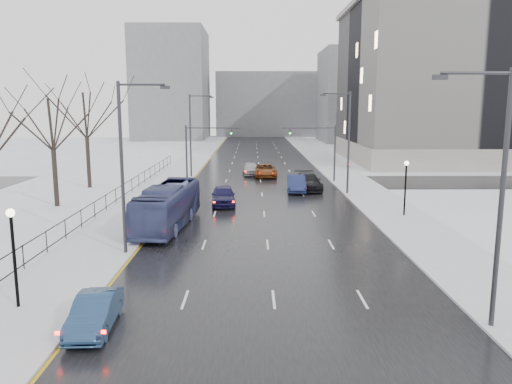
{
  "coord_description": "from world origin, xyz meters",
  "views": [
    {
      "loc": [
        -0.96,
        -8.29,
        8.64
      ],
      "look_at": [
        -0.69,
        27.17,
        2.5
      ],
      "focal_mm": 35.0,
      "sensor_mm": 36.0,
      "label": 1
    }
  ],
  "objects_px": {
    "tree_park_d": "(57,207)",
    "streetlight_l_near": "(126,160)",
    "sedan_center_near": "(223,196)",
    "sedan_center_far": "(251,168)",
    "bus": "(168,206)",
    "streetlight_r_near": "(496,188)",
    "sedan_right_cross": "(265,170)",
    "streetlight_l_far": "(192,131)",
    "mast_signal_right": "(325,147)",
    "sedan_right_far": "(308,182)",
    "mast_signal_left": "(196,147)",
    "streetlight_r_mid": "(347,138)",
    "lamppost_l": "(13,244)",
    "lamppost_r_mid": "(406,180)",
    "sedan_left_near": "(95,312)",
    "tree_park_e": "(90,188)",
    "no_uturn_sign": "(348,167)",
    "sedan_right_near": "(296,184)"
  },
  "relations": [
    {
      "from": "sedan_center_near",
      "to": "bus",
      "type": "bearing_deg",
      "value": -118.05
    },
    {
      "from": "sedan_center_near",
      "to": "sedan_left_near",
      "type": "bearing_deg",
      "value": -102.64
    },
    {
      "from": "tree_park_e",
      "to": "sedan_left_near",
      "type": "distance_m",
      "value": 35.74
    },
    {
      "from": "lamppost_r_mid",
      "to": "sedan_right_cross",
      "type": "bearing_deg",
      "value": 114.86
    },
    {
      "from": "lamppost_r_mid",
      "to": "sedan_left_near",
      "type": "height_order",
      "value": "lamppost_r_mid"
    },
    {
      "from": "streetlight_l_far",
      "to": "bus",
      "type": "xyz_separation_m",
      "value": [
        1.17,
        -25.33,
        -4.05
      ]
    },
    {
      "from": "sedan_center_near",
      "to": "sedan_center_far",
      "type": "height_order",
      "value": "sedan_center_near"
    },
    {
      "from": "sedan_right_cross",
      "to": "streetlight_l_near",
      "type": "bearing_deg",
      "value": -106.79
    },
    {
      "from": "mast_signal_right",
      "to": "no_uturn_sign",
      "type": "height_order",
      "value": "mast_signal_right"
    },
    {
      "from": "tree_park_d",
      "to": "streetlight_l_near",
      "type": "distance_m",
      "value": 17.9
    },
    {
      "from": "bus",
      "to": "no_uturn_sign",
      "type": "bearing_deg",
      "value": 51.68
    },
    {
      "from": "mast_signal_right",
      "to": "mast_signal_left",
      "type": "bearing_deg",
      "value": 180.0
    },
    {
      "from": "sedan_right_far",
      "to": "streetlight_r_near",
      "type": "bearing_deg",
      "value": -87.48
    },
    {
      "from": "mast_signal_left",
      "to": "sedan_left_near",
      "type": "distance_m",
      "value": 38.11
    },
    {
      "from": "mast_signal_left",
      "to": "sedan_center_far",
      "type": "xyz_separation_m",
      "value": [
        6.16,
        6.12,
        -3.26
      ]
    },
    {
      "from": "sedan_center_far",
      "to": "sedan_left_near",
      "type": "bearing_deg",
      "value": -102.24
    },
    {
      "from": "streetlight_r_mid",
      "to": "lamppost_l",
      "type": "distance_m",
      "value": 34.04
    },
    {
      "from": "tree_park_e",
      "to": "streetlight_l_near",
      "type": "distance_m",
      "value": 26.61
    },
    {
      "from": "sedan_center_near",
      "to": "sedan_right_cross",
      "type": "height_order",
      "value": "sedan_center_near"
    },
    {
      "from": "streetlight_r_near",
      "to": "streetlight_l_far",
      "type": "xyz_separation_m",
      "value": [
        -16.33,
        42.0,
        0.0
      ]
    },
    {
      "from": "tree_park_e",
      "to": "lamppost_l",
      "type": "xyz_separation_m",
      "value": [
        7.2,
        -32.0,
        2.94
      ]
    },
    {
      "from": "lamppost_r_mid",
      "to": "tree_park_d",
      "type": "bearing_deg",
      "value": 172.09
    },
    {
      "from": "mast_signal_left",
      "to": "streetlight_l_near",
      "type": "bearing_deg",
      "value": -91.72
    },
    {
      "from": "lamppost_r_mid",
      "to": "sedan_left_near",
      "type": "bearing_deg",
      "value": -132.19
    },
    {
      "from": "streetlight_l_near",
      "to": "lamppost_l",
      "type": "bearing_deg",
      "value": -109.5
    },
    {
      "from": "streetlight_r_mid",
      "to": "sedan_left_near",
      "type": "relative_size",
      "value": 2.43
    },
    {
      "from": "mast_signal_right",
      "to": "lamppost_r_mid",
      "type": "bearing_deg",
      "value": -78.46
    },
    {
      "from": "streetlight_r_mid",
      "to": "lamppost_l",
      "type": "xyz_separation_m",
      "value": [
        -19.17,
        -28.0,
        -2.67
      ]
    },
    {
      "from": "streetlight_l_far",
      "to": "mast_signal_right",
      "type": "height_order",
      "value": "streetlight_l_far"
    },
    {
      "from": "streetlight_l_near",
      "to": "sedan_center_far",
      "type": "relative_size",
      "value": 2.1
    },
    {
      "from": "streetlight_l_far",
      "to": "mast_signal_left",
      "type": "bearing_deg",
      "value": -78.13
    },
    {
      "from": "streetlight_r_mid",
      "to": "no_uturn_sign",
      "type": "distance_m",
      "value": 5.3
    },
    {
      "from": "bus",
      "to": "sedan_center_near",
      "type": "xyz_separation_m",
      "value": [
        3.5,
        7.96,
        -0.67
      ]
    },
    {
      "from": "sedan_right_far",
      "to": "mast_signal_left",
      "type": "bearing_deg",
      "value": 152.98
    },
    {
      "from": "streetlight_l_far",
      "to": "sedan_right_near",
      "type": "bearing_deg",
      "value": -42.06
    },
    {
      "from": "streetlight_r_near",
      "to": "sedan_right_cross",
      "type": "xyz_separation_m",
      "value": [
        -7.53,
        42.36,
        -4.78
      ]
    },
    {
      "from": "tree_park_d",
      "to": "mast_signal_right",
      "type": "distance_m",
      "value": 29.05
    },
    {
      "from": "lamppost_l",
      "to": "lamppost_r_mid",
      "type": "xyz_separation_m",
      "value": [
        22.0,
        18.0,
        0.0
      ]
    },
    {
      "from": "streetlight_l_far",
      "to": "lamppost_r_mid",
      "type": "distance_m",
      "value": 29.3
    },
    {
      "from": "streetlight_r_mid",
      "to": "no_uturn_sign",
      "type": "relative_size",
      "value": 3.7
    },
    {
      "from": "no_uturn_sign",
      "to": "sedan_center_far",
      "type": "relative_size",
      "value": 0.57
    },
    {
      "from": "mast_signal_right",
      "to": "mast_signal_left",
      "type": "relative_size",
      "value": 1.0
    },
    {
      "from": "streetlight_r_near",
      "to": "mast_signal_left",
      "type": "height_order",
      "value": "streetlight_r_near"
    },
    {
      "from": "streetlight_l_near",
      "to": "sedan_right_near",
      "type": "height_order",
      "value": "streetlight_l_near"
    },
    {
      "from": "sedan_center_near",
      "to": "sedan_right_near",
      "type": "height_order",
      "value": "sedan_center_near"
    },
    {
      "from": "sedan_center_far",
      "to": "sedan_right_cross",
      "type": "bearing_deg",
      "value": -48.88
    },
    {
      "from": "sedan_right_far",
      "to": "streetlight_l_near",
      "type": "bearing_deg",
      "value": -123.13
    },
    {
      "from": "streetlight_l_near",
      "to": "mast_signal_right",
      "type": "bearing_deg",
      "value": 61.04
    },
    {
      "from": "streetlight_l_near",
      "to": "lamppost_r_mid",
      "type": "height_order",
      "value": "streetlight_l_near"
    },
    {
      "from": "sedan_left_near",
      "to": "streetlight_r_near",
      "type": "bearing_deg",
      "value": -2.99
    }
  ]
}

